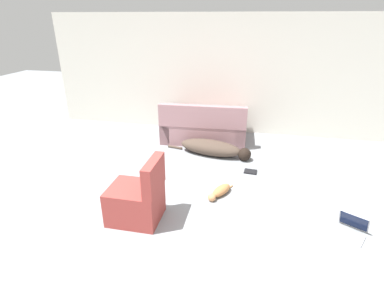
{
  "coord_description": "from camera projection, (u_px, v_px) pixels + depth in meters",
  "views": [
    {
      "loc": [
        0.81,
        -2.54,
        2.36
      ],
      "look_at": [
        -0.06,
        1.53,
        0.58
      ],
      "focal_mm": 28.0,
      "sensor_mm": 36.0,
      "label": 1
    }
  ],
  "objects": [
    {
      "name": "ground_plane",
      "position": [
        169.0,
        244.0,
        3.37
      ],
      "size": [
        20.0,
        20.0,
        0.0
      ],
      "primitive_type": "plane",
      "color": "gray"
    },
    {
      "name": "wall_back",
      "position": [
        218.0,
        75.0,
        6.31
      ],
      "size": [
        7.37,
        0.06,
        2.45
      ],
      "color": "silver",
      "rests_on": "ground_plane"
    },
    {
      "name": "couch",
      "position": [
        204.0,
        128.0,
        6.12
      ],
      "size": [
        1.72,
        1.01,
        0.83
      ],
      "rotation": [
        0.0,
        0.0,
        3.19
      ],
      "color": "#A3757A",
      "rests_on": "ground_plane"
    },
    {
      "name": "dog",
      "position": [
        213.0,
        148.0,
        5.49
      ],
      "size": [
        1.62,
        0.59,
        0.28
      ],
      "rotation": [
        0.0,
        0.0,
        6.1
      ],
      "color": "#4C3D33",
      "rests_on": "ground_plane"
    },
    {
      "name": "cat",
      "position": [
        220.0,
        191.0,
        4.27
      ],
      "size": [
        0.34,
        0.53,
        0.13
      ],
      "rotation": [
        0.0,
        0.0,
        4.21
      ],
      "color": "#BC7A47",
      "rests_on": "ground_plane"
    },
    {
      "name": "laptop_open",
      "position": [
        351.0,
        227.0,
        3.52
      ],
      "size": [
        0.44,
        0.44,
        0.24
      ],
      "rotation": [
        0.0,
        0.0,
        -0.5
      ],
      "color": "#B7B7BC",
      "rests_on": "ground_plane"
    },
    {
      "name": "book_black",
      "position": [
        250.0,
        172.0,
        4.92
      ],
      "size": [
        0.22,
        0.17,
        0.02
      ],
      "rotation": [
        0.0,
        0.0,
        -0.08
      ],
      "color": "black",
      "rests_on": "ground_plane"
    },
    {
      "name": "side_chair",
      "position": [
        138.0,
        199.0,
        3.69
      ],
      "size": [
        0.64,
        0.53,
        0.84
      ],
      "rotation": [
        0.0,
        0.0,
        4.72
      ],
      "color": "#993833",
      "rests_on": "ground_plane"
    }
  ]
}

